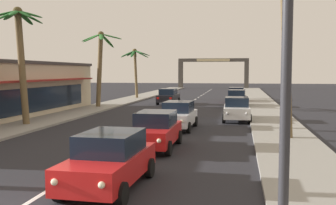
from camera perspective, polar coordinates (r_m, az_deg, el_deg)
name	(u,v)px	position (r m, az deg, el deg)	size (l,w,h in m)	color
sidewalk_right	(273,121)	(28.26, 15.00, -2.58)	(3.20, 110.00, 0.14)	gray
sidewalk_left	(63,116)	(31.15, -14.96, -1.93)	(3.20, 110.00, 0.14)	gray
lane_markings	(169,119)	(28.91, 0.21, -2.40)	(4.28, 88.56, 0.01)	silver
sedan_lead_at_stop_bar	(110,160)	(11.95, -8.46, -8.23)	(2.05, 4.49, 1.68)	red
sedan_third_in_queue	(155,130)	(17.78, -1.83, -3.99)	(1.94, 4.45, 1.68)	red
sedan_fifth_in_queue	(178,115)	(23.78, 1.49, -1.83)	(2.05, 4.49, 1.68)	silver
sedan_oncoming_far	(168,96)	(41.94, 0.06, 0.92)	(2.03, 4.48, 1.68)	black
sedan_parked_nearest_kerb	(237,98)	(39.49, 9.95, 0.63)	(2.07, 4.50, 1.68)	black
sedan_parked_mid_kerb	(236,95)	(45.67, 9.85, 1.14)	(2.06, 4.50, 1.68)	maroon
sedan_parked_far_kerb	(237,109)	(28.14, 9.93, -0.91)	(2.03, 4.48, 1.68)	silver
palm_left_second	(20,45)	(26.76, -20.66, 7.81)	(3.21, 3.20, 7.56)	brown
palm_left_third	(100,57)	(38.19, -9.85, 6.52)	(4.24, 4.05, 7.31)	brown
palm_left_farthest	(135,61)	(50.47, -4.81, 5.98)	(3.90, 3.80, 6.41)	brown
town_gateway_arch	(213,69)	(82.09, 6.57, 4.88)	(14.51, 0.90, 6.22)	#423D38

